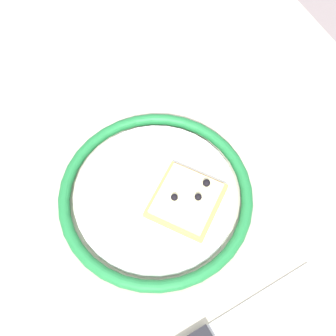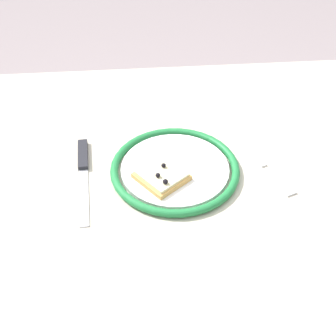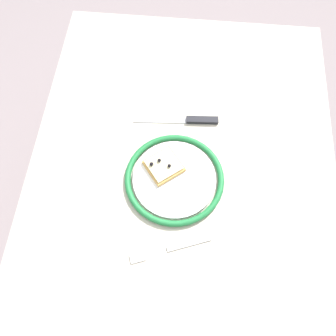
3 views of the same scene
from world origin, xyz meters
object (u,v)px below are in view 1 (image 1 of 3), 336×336
(dining_table, at_px, (148,228))
(fork, at_px, (102,101))
(plate, at_px, (156,195))
(pizza_slice_near, at_px, (187,200))

(dining_table, distance_m, fork, 0.21)
(plate, distance_m, fork, 0.18)
(pizza_slice_near, xyz_separation_m, fork, (-0.21, -0.04, -0.02))
(dining_table, height_order, fork, fork)
(fork, bearing_deg, plate, 1.61)
(plate, relative_size, pizza_slice_near, 2.19)
(dining_table, distance_m, plate, 0.10)
(dining_table, xyz_separation_m, plate, (-0.01, 0.02, 0.09))
(dining_table, xyz_separation_m, pizza_slice_near, (0.02, 0.05, 0.11))
(pizza_slice_near, relative_size, fork, 0.61)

